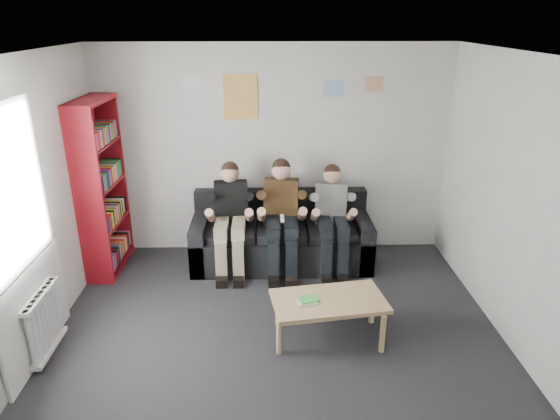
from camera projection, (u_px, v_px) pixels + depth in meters
name	position (u px, v px, depth m)	size (l,w,h in m)	color
room_shell	(277.00, 230.00, 4.11)	(5.00, 5.00, 5.00)	black
sofa	(281.00, 238.00, 6.42)	(2.24, 0.92, 0.87)	black
bookshelf	(103.00, 188.00, 6.00)	(0.32, 0.95, 2.12)	maroon
coffee_table	(329.00, 304.00, 4.84)	(1.08, 0.60, 0.43)	tan
game_cases	(308.00, 300.00, 4.78)	(0.21, 0.17, 0.03)	silver
person_left	(231.00, 219.00, 6.08)	(0.41, 0.88, 1.35)	black
person_middle	(282.00, 218.00, 6.09)	(0.43, 0.91, 1.38)	#482F18
person_right	(332.00, 219.00, 6.12)	(0.39, 0.83, 1.31)	silver
radiator	(45.00, 322.00, 4.61)	(0.10, 0.64, 0.60)	white
window	(23.00, 257.00, 4.36)	(0.05, 1.30, 2.36)	white
poster_large	(241.00, 97.00, 6.15)	(0.42, 0.01, 0.55)	#E4E250
poster_blue	(334.00, 88.00, 6.14)	(0.25, 0.01, 0.20)	#438DE5
poster_pink	(374.00, 84.00, 6.14)	(0.22, 0.01, 0.18)	#C63E90
poster_sign	(191.00, 81.00, 6.07)	(0.20, 0.01, 0.14)	white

